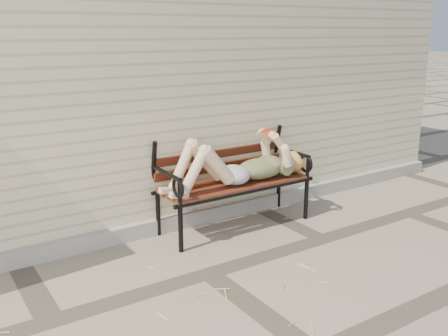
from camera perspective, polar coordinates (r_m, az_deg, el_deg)
ground at (r=4.11m, az=-1.73°, el=-11.95°), size 80.00×80.00×0.00m
house_wall at (r=6.41m, az=-16.30°, el=11.38°), size 8.00×4.00×3.00m
foundation_strip at (r=4.86m, az=-7.77°, el=-6.64°), size 8.00×0.10×0.15m
garden_bench at (r=4.90m, az=0.64°, el=0.26°), size 1.67×0.66×1.08m
reading_woman at (r=4.80m, az=1.65°, el=0.35°), size 1.57×0.36×0.49m
straw_scatter at (r=3.53m, az=-6.26°, el=-16.97°), size 2.85×1.73×0.01m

